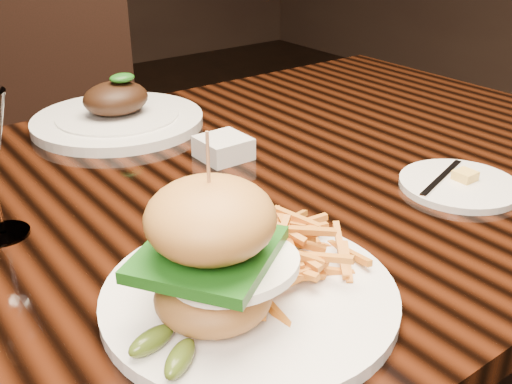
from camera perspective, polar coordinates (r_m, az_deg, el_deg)
dining_table at (r=0.88m, az=-6.11°, el=-4.79°), size 1.60×0.90×0.75m
burger_plate at (r=0.59m, az=-1.29°, el=-6.98°), size 0.30×0.30×0.20m
side_saucer at (r=0.91m, az=18.77°, el=0.68°), size 0.17×0.17×0.02m
ramekin at (r=0.96m, az=-3.13°, el=4.23°), size 0.09×0.09×0.03m
far_dish at (r=1.12m, az=-13.04°, el=7.08°), size 0.31×0.31×0.10m
chair_far at (r=1.72m, az=-18.51°, el=4.84°), size 0.59×0.60×0.95m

